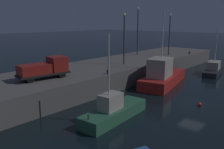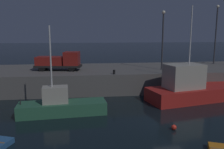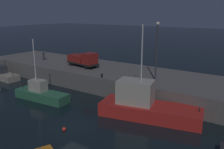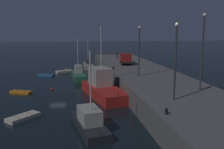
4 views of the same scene
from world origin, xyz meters
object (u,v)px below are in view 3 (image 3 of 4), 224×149
(bollard_west, at_px, (102,76))
(fishing_trawler_red, at_px, (1,74))
(fishing_boat_orange, at_px, (41,93))
(dockworker, at_px, (44,55))
(fishing_boat_blue, at_px, (146,105))
(utility_truck, at_px, (83,59))
(mooring_buoy_mid, at_px, (64,129))
(lamp_post_west, at_px, (157,47))

(bollard_west, bearing_deg, fishing_trawler_red, -171.67)
(fishing_boat_orange, relative_size, dockworker, 5.02)
(fishing_boat_orange, height_order, dockworker, fishing_boat_orange)
(fishing_boat_blue, bearing_deg, fishing_trawler_red, 179.80)
(utility_truck, bearing_deg, fishing_boat_blue, -24.42)
(mooring_buoy_mid, relative_size, bollard_west, 0.77)
(fishing_trawler_red, height_order, utility_truck, fishing_trawler_red)
(lamp_post_west, xyz_separation_m, utility_truck, (-13.22, 0.93, -3.24))
(fishing_boat_orange, bearing_deg, mooring_buoy_mid, -27.62)
(fishing_trawler_red, xyz_separation_m, mooring_buoy_mid, (23.14, -7.66, -0.61))
(dockworker, bearing_deg, fishing_trawler_red, -116.44)
(fishing_trawler_red, bearing_deg, dockworker, 63.56)
(fishing_trawler_red, xyz_separation_m, dockworker, (3.40, 6.83, 2.66))
(fishing_trawler_red, relative_size, utility_truck, 1.30)
(fishing_trawler_red, distance_m, bollard_west, 20.20)
(fishing_boat_blue, xyz_separation_m, mooring_buoy_mid, (-5.02, -7.56, -1.15))
(fishing_boat_blue, distance_m, dockworker, 25.80)
(fishing_trawler_red, height_order, mooring_buoy_mid, fishing_trawler_red)
(fishing_trawler_red, height_order, fishing_boat_orange, fishing_boat_orange)
(dockworker, bearing_deg, bollard_west, -13.38)
(fishing_boat_blue, height_order, dockworker, fishing_boat_blue)
(fishing_boat_orange, height_order, lamp_post_west, lamp_post_west)
(utility_truck, bearing_deg, fishing_boat_orange, -84.55)
(mooring_buoy_mid, relative_size, dockworker, 0.25)
(mooring_buoy_mid, height_order, dockworker, dockworker)
(lamp_post_west, xyz_separation_m, bollard_west, (-6.68, -2.79, -4.18))
(lamp_post_west, bearing_deg, fishing_trawler_red, -167.89)
(fishing_boat_blue, bearing_deg, bollard_west, 160.00)
(utility_truck, bearing_deg, bollard_west, -29.59)
(bollard_west, bearing_deg, fishing_boat_blue, -20.00)
(fishing_boat_orange, bearing_deg, fishing_boat_blue, 11.85)
(mooring_buoy_mid, xyz_separation_m, bollard_west, (-3.25, 10.57, 2.62))
(utility_truck, bearing_deg, lamp_post_west, -4.01)
(lamp_post_west, height_order, bollard_west, lamp_post_west)
(mooring_buoy_mid, distance_m, dockworker, 24.71)
(lamp_post_west, height_order, dockworker, lamp_post_west)
(bollard_west, bearing_deg, lamp_post_west, 22.69)
(fishing_boat_orange, xyz_separation_m, bollard_west, (5.63, 5.93, 2.00))
(fishing_boat_orange, relative_size, lamp_post_west, 1.06)
(fishing_boat_orange, xyz_separation_m, utility_truck, (-0.92, 9.64, 2.94))
(fishing_trawler_red, relative_size, dockworker, 4.95)
(fishing_trawler_red, bearing_deg, fishing_boat_orange, -11.94)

